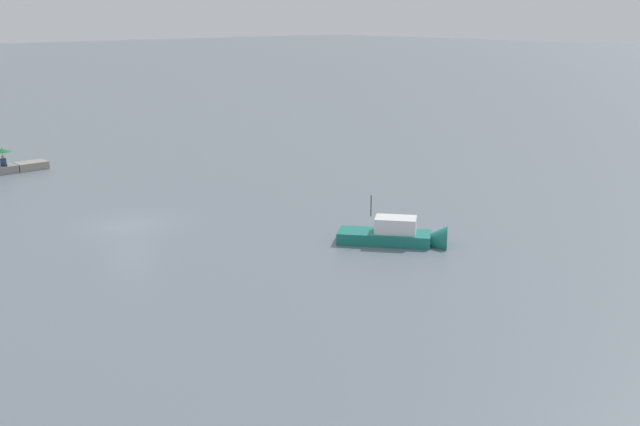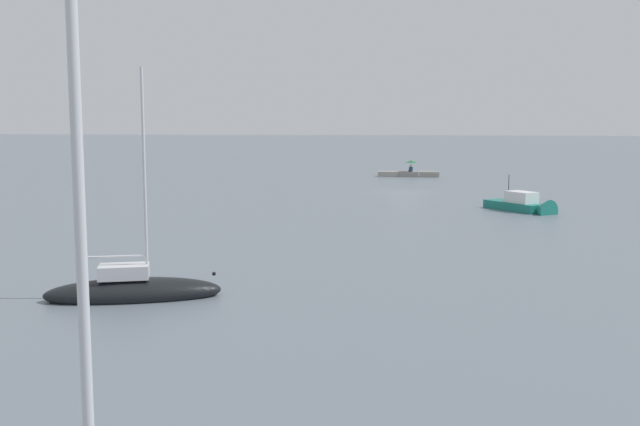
{
  "view_description": "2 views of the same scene",
  "coord_description": "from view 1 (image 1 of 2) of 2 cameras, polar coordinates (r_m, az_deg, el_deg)",
  "views": [
    {
      "loc": [
        19.5,
        36.93,
        11.38
      ],
      "look_at": [
        -4.45,
        10.64,
        2.01
      ],
      "focal_mm": 43.09,
      "sensor_mm": 36.0,
      "label": 1
    },
    {
      "loc": [
        -1.41,
        64.45,
        6.26
      ],
      "look_at": [
        4.25,
        23.11,
        1.02
      ],
      "focal_mm": 41.56,
      "sensor_mm": 36.0,
      "label": 2
    }
  ],
  "objects": [
    {
      "name": "ground_plane",
      "position": [
        43.29,
        -13.98,
        -0.92
      ],
      "size": [
        500.0,
        500.0,
        0.0
      ],
      "primitive_type": "plane",
      "color": "slate"
    },
    {
      "name": "seawall_pier",
      "position": [
        60.11,
        -22.67,
        2.98
      ],
      "size": [
        6.77,
        1.45,
        0.57
      ],
      "color": "gray",
      "rests_on": "ground_plane"
    },
    {
      "name": "person_seated_blue_left",
      "position": [
        59.93,
        -22.45,
        3.5
      ],
      "size": [
        0.49,
        0.66,
        0.73
      ],
      "rotation": [
        0.0,
        0.0,
        -0.2
      ],
      "color": "#1E2333",
      "rests_on": "seawall_pier"
    },
    {
      "name": "umbrella_open_green",
      "position": [
        59.91,
        -22.56,
        4.33
      ],
      "size": [
        1.33,
        1.33,
        1.29
      ],
      "color": "black",
      "rests_on": "seawall_pier"
    },
    {
      "name": "motorboat_teal_near",
      "position": [
        38.92,
        6.12,
        -1.82
      ],
      "size": [
        4.68,
        5.36,
        3.08
      ],
      "rotation": [
        0.0,
        0.0,
        0.66
      ],
      "color": "#197266",
      "rests_on": "ground_plane"
    }
  ]
}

